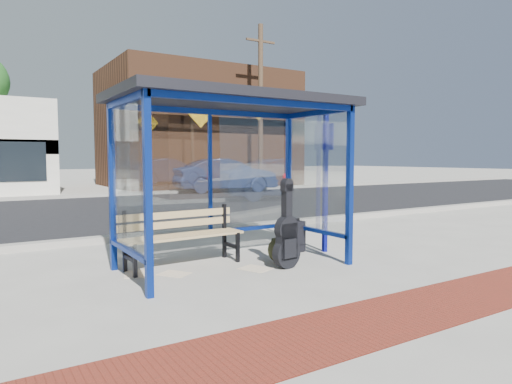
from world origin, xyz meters
TOP-DOWN VIEW (x-y plane):
  - ground at (0.00, 0.00)m, footprint 120.00×120.00m
  - brick_paver_strip at (0.00, -2.60)m, footprint 60.00×1.00m
  - curb_near at (0.00, 2.90)m, footprint 60.00×0.25m
  - street_asphalt at (0.00, 8.00)m, footprint 60.00×10.00m
  - curb_far at (0.00, 13.10)m, footprint 60.00×0.25m
  - far_sidewalk at (0.00, 15.00)m, footprint 60.00×4.00m
  - bus_shelter at (0.00, 0.07)m, footprint 3.30×1.80m
  - storefront_brown at (8.00, 18.49)m, footprint 10.00×7.08m
  - tree_right at (12.50, 22.00)m, footprint 3.60×3.60m
  - utility_pole_east at (9.00, 13.40)m, footprint 1.60×0.24m
  - bench at (-0.60, 0.46)m, footprint 1.80×0.52m
  - guitar_bag at (0.60, -0.45)m, footprint 0.45×0.18m
  - suitcase at (1.35, 0.37)m, footprint 0.35×0.25m
  - backpack at (0.70, -0.09)m, footprint 0.36×0.35m
  - sign_post at (1.81, 0.14)m, footprint 0.10×0.29m
  - newspaper_a at (-1.30, 0.33)m, footprint 0.45×0.50m
  - newspaper_b at (-0.88, 0.08)m, footprint 0.46×0.49m
  - newspaper_c at (0.20, -0.26)m, footprint 0.46×0.51m
  - parked_car at (6.71, 12.79)m, footprint 4.77×2.20m
  - fire_hydrant at (10.96, 14.07)m, footprint 0.33×0.22m

SIDE VIEW (x-z plane):
  - ground at x=0.00m, z-range 0.00..0.00m
  - street_asphalt at x=0.00m, z-range 0.00..0.00m
  - newspaper_b at x=-0.88m, z-range 0.00..0.01m
  - newspaper_c at x=0.20m, z-range 0.00..0.01m
  - newspaper_a at x=-1.30m, z-range 0.00..0.01m
  - far_sidewalk at x=0.00m, z-range 0.00..0.01m
  - brick_paver_strip at x=0.00m, z-range 0.00..0.01m
  - curb_near at x=0.00m, z-range 0.00..0.12m
  - curb_far at x=0.00m, z-range 0.00..0.12m
  - backpack at x=0.70m, z-range -0.01..0.35m
  - suitcase at x=1.35m, z-range -0.02..0.54m
  - fire_hydrant at x=10.96m, z-range 0.03..0.76m
  - guitar_bag at x=0.60m, z-range -0.16..1.04m
  - bench at x=-0.60m, z-range 0.06..0.90m
  - parked_car at x=6.71m, z-range 0.00..1.52m
  - sign_post at x=1.81m, z-range 0.14..2.42m
  - bus_shelter at x=0.00m, z-range 0.86..3.28m
  - storefront_brown at x=8.00m, z-range 0.00..6.40m
  - utility_pole_east at x=9.00m, z-range 0.11..8.11m
  - tree_right at x=12.50m, z-range 1.94..8.97m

